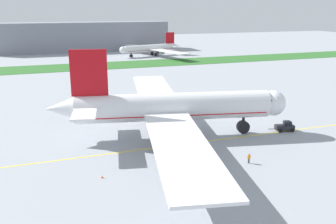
{
  "coord_description": "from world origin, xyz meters",
  "views": [
    {
      "loc": [
        -23.49,
        -69.51,
        26.85
      ],
      "look_at": [
        3.68,
        6.62,
        4.11
      ],
      "focal_mm": 39.77,
      "sensor_mm": 36.0,
      "label": 1
    }
  ],
  "objects_px": {
    "service_truck_baggage_loader": "(92,100)",
    "airliner_foreground": "(170,108)",
    "ground_crew_marshaller_front": "(249,158)",
    "parked_airliner_far_centre": "(151,48)",
    "pushback_tug": "(285,126)",
    "traffic_cone_near_nose": "(102,176)",
    "ground_crew_wingwalker_port": "(150,120)"
  },
  "relations": [
    {
      "from": "traffic_cone_near_nose",
      "to": "service_truck_baggage_loader",
      "type": "bearing_deg",
      "value": 83.33
    },
    {
      "from": "pushback_tug",
      "to": "ground_crew_wingwalker_port",
      "type": "xyz_separation_m",
      "value": [
        -27.2,
        15.05,
        -0.01
      ]
    },
    {
      "from": "ground_crew_marshaller_front",
      "to": "traffic_cone_near_nose",
      "type": "distance_m",
      "value": 25.97
    },
    {
      "from": "airliner_foreground",
      "to": "service_truck_baggage_loader",
      "type": "relative_size",
      "value": 15.06
    },
    {
      "from": "ground_crew_marshaller_front",
      "to": "traffic_cone_near_nose",
      "type": "bearing_deg",
      "value": 173.64
    },
    {
      "from": "airliner_foreground",
      "to": "ground_crew_marshaller_front",
      "type": "xyz_separation_m",
      "value": [
        8.24,
        -18.35,
        -5.35
      ]
    },
    {
      "from": "ground_crew_wingwalker_port",
      "to": "ground_crew_marshaller_front",
      "type": "distance_m",
      "value": 29.78
    },
    {
      "from": "airliner_foreground",
      "to": "service_truck_baggage_loader",
      "type": "distance_m",
      "value": 35.01
    },
    {
      "from": "airliner_foreground",
      "to": "traffic_cone_near_nose",
      "type": "height_order",
      "value": "airliner_foreground"
    },
    {
      "from": "parked_airliner_far_centre",
      "to": "service_truck_baggage_loader",
      "type": "bearing_deg",
      "value": -115.67
    },
    {
      "from": "ground_crew_wingwalker_port",
      "to": "traffic_cone_near_nose",
      "type": "distance_m",
      "value": 29.82
    },
    {
      "from": "ground_crew_marshaller_front",
      "to": "service_truck_baggage_loader",
      "type": "height_order",
      "value": "service_truck_baggage_loader"
    },
    {
      "from": "parked_airliner_far_centre",
      "to": "pushback_tug",
      "type": "bearing_deg",
      "value": -94.76
    },
    {
      "from": "airliner_foreground",
      "to": "parked_airliner_far_centre",
      "type": "xyz_separation_m",
      "value": [
        37.21,
        134.78,
        -2.07
      ]
    },
    {
      "from": "pushback_tug",
      "to": "ground_crew_marshaller_front",
      "type": "bearing_deg",
      "value": -143.0
    },
    {
      "from": "parked_airliner_far_centre",
      "to": "traffic_cone_near_nose",
      "type": "bearing_deg",
      "value": -110.02
    },
    {
      "from": "pushback_tug",
      "to": "parked_airliner_far_centre",
      "type": "xyz_separation_m",
      "value": [
        11.66,
        140.09,
        3.31
      ]
    },
    {
      "from": "ground_crew_marshaller_front",
      "to": "service_truck_baggage_loader",
      "type": "distance_m",
      "value": 54.75
    },
    {
      "from": "airliner_foreground",
      "to": "pushback_tug",
      "type": "distance_m",
      "value": 26.64
    },
    {
      "from": "traffic_cone_near_nose",
      "to": "service_truck_baggage_loader",
      "type": "distance_m",
      "value": 48.37
    },
    {
      "from": "pushback_tug",
      "to": "service_truck_baggage_loader",
      "type": "bearing_deg",
      "value": 134.71
    },
    {
      "from": "airliner_foreground",
      "to": "ground_crew_wingwalker_port",
      "type": "relative_size",
      "value": 47.22
    },
    {
      "from": "parked_airliner_far_centre",
      "to": "ground_crew_marshaller_front",
      "type": "bearing_deg",
      "value": -100.71
    },
    {
      "from": "ground_crew_marshaller_front",
      "to": "service_truck_baggage_loader",
      "type": "relative_size",
      "value": 0.33
    },
    {
      "from": "traffic_cone_near_nose",
      "to": "service_truck_baggage_loader",
      "type": "xyz_separation_m",
      "value": [
        5.62,
        48.02,
        1.24
      ]
    },
    {
      "from": "traffic_cone_near_nose",
      "to": "parked_airliner_far_centre",
      "type": "relative_size",
      "value": 0.01
    },
    {
      "from": "ground_crew_marshaller_front",
      "to": "parked_airliner_far_centre",
      "type": "relative_size",
      "value": 0.03
    },
    {
      "from": "airliner_foreground",
      "to": "service_truck_baggage_loader",
      "type": "height_order",
      "value": "airliner_foreground"
    },
    {
      "from": "service_truck_baggage_loader",
      "to": "airliner_foreground",
      "type": "bearing_deg",
      "value": -69.86
    },
    {
      "from": "pushback_tug",
      "to": "parked_airliner_far_centre",
      "type": "distance_m",
      "value": 140.61
    },
    {
      "from": "service_truck_baggage_loader",
      "to": "parked_airliner_far_centre",
      "type": "xyz_separation_m",
      "value": [
        49.14,
        102.23,
        2.83
      ]
    },
    {
      "from": "pushback_tug",
      "to": "ground_crew_marshaller_front",
      "type": "relative_size",
      "value": 3.41
    }
  ]
}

